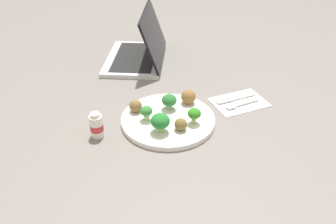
{
  "coord_description": "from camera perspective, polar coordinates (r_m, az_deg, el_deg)",
  "views": [
    {
      "loc": [
        0.33,
        0.78,
        0.6
      ],
      "look_at": [
        0.0,
        0.0,
        0.04
      ],
      "focal_mm": 36.74,
      "sensor_mm": 36.0,
      "label": 1
    }
  ],
  "objects": [
    {
      "name": "laptop",
      "position": [
        1.39,
        -4.61,
        9.91
      ],
      "size": [
        0.34,
        0.38,
        0.21
      ],
      "color": "silver",
      "rests_on": "ground_plane"
    },
    {
      "name": "plate",
      "position": [
        1.03,
        0.0,
        -1.3
      ],
      "size": [
        0.28,
        0.28,
        0.02
      ],
      "primitive_type": "cylinder",
      "color": "white",
      "rests_on": "ground_plane"
    },
    {
      "name": "yogurt_bottle",
      "position": [
        0.98,
        -11.77,
        -2.25
      ],
      "size": [
        0.04,
        0.04,
        0.08
      ],
      "color": "white",
      "rests_on": "ground_plane"
    },
    {
      "name": "fork",
      "position": [
        1.13,
        11.95,
        1.32
      ],
      "size": [
        0.12,
        0.02,
        0.01
      ],
      "color": "silver",
      "rests_on": "napkin"
    },
    {
      "name": "napkin",
      "position": [
        1.15,
        11.75,
        1.64
      ],
      "size": [
        0.17,
        0.12,
        0.01
      ],
      "primitive_type": "cube",
      "rotation": [
        0.0,
        0.0,
        0.0
      ],
      "color": "white",
      "rests_on": "ground_plane"
    },
    {
      "name": "meatball_near_rim",
      "position": [
        1.08,
        3.4,
        2.55
      ],
      "size": [
        0.05,
        0.05,
        0.05
      ],
      "primitive_type": "sphere",
      "color": "brown",
      "rests_on": "plate"
    },
    {
      "name": "broccoli_floret_mid_right",
      "position": [
        0.99,
        4.38,
        -0.34
      ],
      "size": [
        0.04,
        0.04,
        0.05
      ],
      "color": "#AAC883",
      "rests_on": "plate"
    },
    {
      "name": "knife",
      "position": [
        1.15,
        10.99,
        2.22
      ],
      "size": [
        0.15,
        0.02,
        0.01
      ],
      "color": "white",
      "rests_on": "napkin"
    },
    {
      "name": "meatball_center",
      "position": [
        1.04,
        -5.4,
        1.01
      ],
      "size": [
        0.04,
        0.04,
        0.04
      ],
      "primitive_type": "sphere",
      "color": "brown",
      "rests_on": "plate"
    },
    {
      "name": "ground_plane",
      "position": [
        1.03,
        0.0,
        -1.66
      ],
      "size": [
        4.0,
        4.0,
        0.0
      ],
      "primitive_type": "plane",
      "color": "slate"
    },
    {
      "name": "meatball_mid_right",
      "position": [
        0.96,
        2.14,
        -2.06
      ],
      "size": [
        0.04,
        0.04,
        0.04
      ],
      "primitive_type": "sphere",
      "color": "brown",
      "rests_on": "plate"
    },
    {
      "name": "broccoli_floret_far_rim",
      "position": [
        1.0,
        -3.62,
        0.05
      ],
      "size": [
        0.04,
        0.04,
        0.05
      ],
      "color": "#A4C483",
      "rests_on": "plate"
    },
    {
      "name": "broccoli_floret_front_right",
      "position": [
        1.05,
        0.19,
        1.91
      ],
      "size": [
        0.05,
        0.05,
        0.05
      ],
      "color": "#98BA80",
      "rests_on": "plate"
    },
    {
      "name": "broccoli_floret_near_rim",
      "position": [
        0.95,
        -1.29,
        -1.57
      ],
      "size": [
        0.05,
        0.05,
        0.06
      ],
      "color": "#A6CE67",
      "rests_on": "plate"
    }
  ]
}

